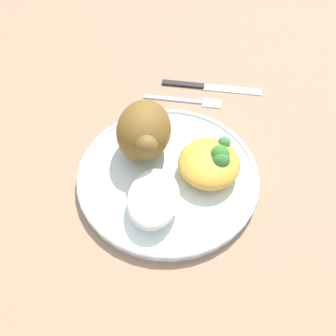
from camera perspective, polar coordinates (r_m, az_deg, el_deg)
name	(u,v)px	position (r m, az deg, el deg)	size (l,w,h in m)	color
ground_plane	(168,179)	(0.56, 0.00, -1.68)	(2.00, 2.00, 0.00)	#A07B5F
plate	(168,175)	(0.55, 0.00, -1.13)	(0.27, 0.27, 0.02)	white
roasted_chicken	(144,131)	(0.55, -3.77, 5.78)	(0.11, 0.08, 0.08)	brown
rice_pile	(153,198)	(0.50, -2.28, -4.74)	(0.10, 0.07, 0.03)	white
mac_cheese_with_broccoli	(211,162)	(0.54, 6.71, 0.96)	(0.09, 0.09, 0.05)	gold
fork	(187,100)	(0.68, 3.01, 10.52)	(0.02, 0.14, 0.01)	silver
knife	(202,86)	(0.71, 5.37, 12.66)	(0.02, 0.19, 0.01)	black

